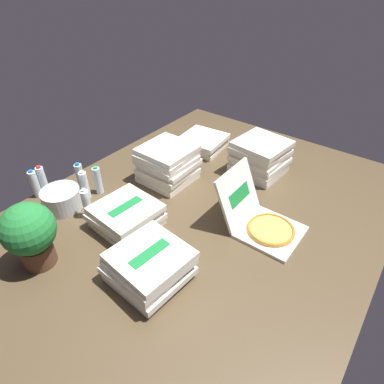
{
  "coord_description": "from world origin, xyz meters",
  "views": [
    {
      "loc": [
        -1.47,
        -1.05,
        1.57
      ],
      "look_at": [
        0.04,
        0.1,
        0.14
      ],
      "focal_mm": 30.19,
      "sensor_mm": 36.0,
      "label": 1
    }
  ],
  "objects_px": {
    "pizza_stack_left_mid": "(126,216)",
    "pizza_stack_left_near": "(168,164)",
    "water_bottle_3": "(98,180)",
    "pizza_stack_left_far": "(149,266)",
    "water_bottle_4": "(85,185)",
    "water_bottle_5": "(35,184)",
    "pizza_stack_right_near": "(202,142)",
    "potted_plant": "(30,233)",
    "open_pizza_box": "(261,220)",
    "water_bottle_2": "(80,177)",
    "ice_bucket": "(62,199)",
    "water_bottle_0": "(43,180)",
    "water_bottle_1": "(87,204)",
    "pizza_stack_center_far": "(260,157)"
  },
  "relations": [
    {
      "from": "pizza_stack_center_far",
      "to": "water_bottle_2",
      "type": "height_order",
      "value": "pizza_stack_center_far"
    },
    {
      "from": "pizza_stack_center_far",
      "to": "water_bottle_2",
      "type": "bearing_deg",
      "value": 137.16
    },
    {
      "from": "water_bottle_0",
      "to": "water_bottle_1",
      "type": "bearing_deg",
      "value": -87.82
    },
    {
      "from": "pizza_stack_right_near",
      "to": "potted_plant",
      "type": "bearing_deg",
      "value": -178.18
    },
    {
      "from": "water_bottle_4",
      "to": "water_bottle_5",
      "type": "distance_m",
      "value": 0.39
    },
    {
      "from": "water_bottle_0",
      "to": "water_bottle_3",
      "type": "relative_size",
      "value": 1.0
    },
    {
      "from": "water_bottle_3",
      "to": "pizza_stack_left_far",
      "type": "bearing_deg",
      "value": -112.7
    },
    {
      "from": "water_bottle_5",
      "to": "pizza_stack_right_near",
      "type": "bearing_deg",
      "value": -21.94
    },
    {
      "from": "pizza_stack_left_mid",
      "to": "pizza_stack_left_near",
      "type": "distance_m",
      "value": 0.64
    },
    {
      "from": "pizza_stack_left_mid",
      "to": "water_bottle_5",
      "type": "distance_m",
      "value": 0.83
    },
    {
      "from": "pizza_stack_left_far",
      "to": "water_bottle_0",
      "type": "height_order",
      "value": "water_bottle_0"
    },
    {
      "from": "water_bottle_2",
      "to": "potted_plant",
      "type": "relative_size",
      "value": 0.55
    },
    {
      "from": "pizza_stack_left_far",
      "to": "water_bottle_3",
      "type": "height_order",
      "value": "water_bottle_3"
    },
    {
      "from": "open_pizza_box",
      "to": "water_bottle_0",
      "type": "relative_size",
      "value": 2.32
    },
    {
      "from": "pizza_stack_left_near",
      "to": "pizza_stack_right_near",
      "type": "xyz_separation_m",
      "value": [
        0.61,
        0.09,
        -0.09
      ]
    },
    {
      "from": "pizza_stack_left_far",
      "to": "water_bottle_5",
      "type": "bearing_deg",
      "value": 87.57
    },
    {
      "from": "open_pizza_box",
      "to": "pizza_stack_left_far",
      "type": "height_order",
      "value": "open_pizza_box"
    },
    {
      "from": "water_bottle_4",
      "to": "water_bottle_2",
      "type": "bearing_deg",
      "value": 67.27
    },
    {
      "from": "pizza_stack_left_mid",
      "to": "water_bottle_3",
      "type": "relative_size",
      "value": 1.8
    },
    {
      "from": "ice_bucket",
      "to": "water_bottle_2",
      "type": "relative_size",
      "value": 1.17
    },
    {
      "from": "open_pizza_box",
      "to": "water_bottle_2",
      "type": "bearing_deg",
      "value": 108.15
    },
    {
      "from": "pizza_stack_right_near",
      "to": "ice_bucket",
      "type": "distance_m",
      "value": 1.42
    },
    {
      "from": "open_pizza_box",
      "to": "water_bottle_1",
      "type": "distance_m",
      "value": 1.24
    },
    {
      "from": "water_bottle_5",
      "to": "pizza_stack_left_far",
      "type": "bearing_deg",
      "value": -92.43
    },
    {
      "from": "potted_plant",
      "to": "open_pizza_box",
      "type": "bearing_deg",
      "value": -40.62
    },
    {
      "from": "pizza_stack_left_mid",
      "to": "water_bottle_0",
      "type": "xyz_separation_m",
      "value": [
        -0.12,
        0.82,
        0.03
      ]
    },
    {
      "from": "potted_plant",
      "to": "pizza_stack_center_far",
      "type": "bearing_deg",
      "value": -18.52
    },
    {
      "from": "open_pizza_box",
      "to": "water_bottle_4",
      "type": "height_order",
      "value": "open_pizza_box"
    },
    {
      "from": "ice_bucket",
      "to": "water_bottle_5",
      "type": "distance_m",
      "value": 0.29
    },
    {
      "from": "pizza_stack_left_far",
      "to": "water_bottle_5",
      "type": "relative_size",
      "value": 1.84
    },
    {
      "from": "water_bottle_3",
      "to": "water_bottle_4",
      "type": "height_order",
      "value": "same"
    },
    {
      "from": "pizza_stack_left_far",
      "to": "open_pizza_box",
      "type": "bearing_deg",
      "value": -22.01
    },
    {
      "from": "water_bottle_2",
      "to": "ice_bucket",
      "type": "bearing_deg",
      "value": -160.48
    },
    {
      "from": "pizza_stack_left_far",
      "to": "water_bottle_3",
      "type": "xyz_separation_m",
      "value": [
        0.38,
        0.92,
        0.01
      ]
    },
    {
      "from": "water_bottle_2",
      "to": "water_bottle_3",
      "type": "xyz_separation_m",
      "value": [
        0.05,
        -0.15,
        0.0
      ]
    },
    {
      "from": "water_bottle_0",
      "to": "water_bottle_1",
      "type": "relative_size",
      "value": 1.0
    },
    {
      "from": "water_bottle_4",
      "to": "water_bottle_5",
      "type": "xyz_separation_m",
      "value": [
        -0.23,
        0.32,
        0.0
      ]
    },
    {
      "from": "ice_bucket",
      "to": "potted_plant",
      "type": "bearing_deg",
      "value": -139.76
    },
    {
      "from": "open_pizza_box",
      "to": "pizza_stack_right_near",
      "type": "xyz_separation_m",
      "value": [
        0.69,
        1.01,
        -0.01
      ]
    },
    {
      "from": "pizza_stack_left_mid",
      "to": "water_bottle_2",
      "type": "height_order",
      "value": "water_bottle_2"
    },
    {
      "from": "pizza_stack_left_near",
      "to": "water_bottle_3",
      "type": "distance_m",
      "value": 0.58
    },
    {
      "from": "pizza_stack_left_far",
      "to": "water_bottle_3",
      "type": "bearing_deg",
      "value": 67.3
    },
    {
      "from": "water_bottle_3",
      "to": "water_bottle_4",
      "type": "xyz_separation_m",
      "value": [
        -0.1,
        0.03,
        0.0
      ]
    },
    {
      "from": "pizza_stack_center_far",
      "to": "ice_bucket",
      "type": "distance_m",
      "value": 1.64
    },
    {
      "from": "pizza_stack_right_near",
      "to": "water_bottle_0",
      "type": "bearing_deg",
      "value": 156.8
    },
    {
      "from": "open_pizza_box",
      "to": "water_bottle_0",
      "type": "xyz_separation_m",
      "value": [
        -0.66,
        1.59,
        0.04
      ]
    },
    {
      "from": "pizza_stack_right_near",
      "to": "pizza_stack_center_far",
      "type": "bearing_deg",
      "value": -94.04
    },
    {
      "from": "open_pizza_box",
      "to": "potted_plant",
      "type": "bearing_deg",
      "value": 139.38
    },
    {
      "from": "water_bottle_2",
      "to": "water_bottle_4",
      "type": "distance_m",
      "value": 0.13
    },
    {
      "from": "open_pizza_box",
      "to": "pizza_stack_left_mid",
      "type": "xyz_separation_m",
      "value": [
        -0.54,
        0.77,
        0.01
      ]
    }
  ]
}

